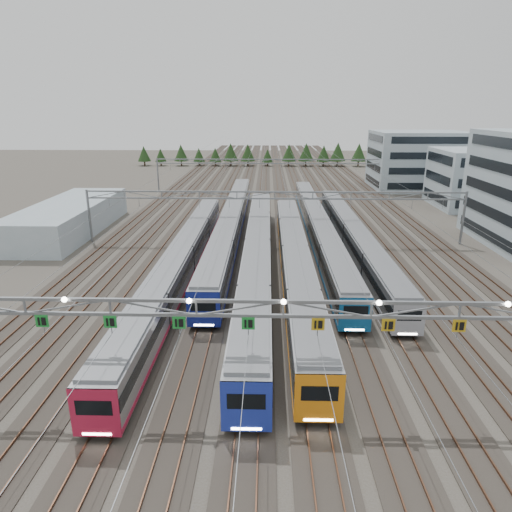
{
  "coord_description": "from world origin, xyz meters",
  "views": [
    {
      "loc": [
        -1.07,
        -26.74,
        19.53
      ],
      "look_at": [
        -2.33,
        22.61,
        3.5
      ],
      "focal_mm": 32.0,
      "sensor_mm": 36.0,
      "label": 1
    }
  ],
  "objects_px": {
    "train_c": "(258,253)",
    "gantry_near": "(283,313)",
    "train_a": "(182,261)",
    "west_shed": "(69,218)",
    "train_d": "(295,260)",
    "gantry_mid": "(275,201)",
    "train_e": "(318,226)",
    "gantry_far": "(272,165)",
    "depot_bldg_mid": "(472,179)",
    "depot_bldg_north": "(418,160)",
    "train_f": "(353,236)",
    "train_b": "(232,222)"
  },
  "relations": [
    {
      "from": "train_b",
      "to": "train_e",
      "type": "distance_m",
      "value": 13.59
    },
    {
      "from": "train_d",
      "to": "gantry_near",
      "type": "relative_size",
      "value": 0.97
    },
    {
      "from": "train_e",
      "to": "west_shed",
      "type": "xyz_separation_m",
      "value": [
        -40.44,
        3.51,
        0.2
      ]
    },
    {
      "from": "train_b",
      "to": "train_c",
      "type": "relative_size",
      "value": 1.08
    },
    {
      "from": "train_c",
      "to": "train_d",
      "type": "distance_m",
      "value": 5.19
    },
    {
      "from": "gantry_mid",
      "to": "west_shed",
      "type": "distance_m",
      "value": 34.41
    },
    {
      "from": "train_d",
      "to": "train_f",
      "type": "xyz_separation_m",
      "value": [
        9.0,
        11.9,
        -0.21
      ]
    },
    {
      "from": "depot_bldg_north",
      "to": "train_a",
      "type": "bearing_deg",
      "value": -125.87
    },
    {
      "from": "train_f",
      "to": "depot_bldg_north",
      "type": "relative_size",
      "value": 2.5
    },
    {
      "from": "train_e",
      "to": "west_shed",
      "type": "relative_size",
      "value": 2.16
    },
    {
      "from": "train_e",
      "to": "gantry_mid",
      "type": "distance_m",
      "value": 8.25
    },
    {
      "from": "train_a",
      "to": "gantry_near",
      "type": "relative_size",
      "value": 1.02
    },
    {
      "from": "train_d",
      "to": "depot_bldg_mid",
      "type": "relative_size",
      "value": 3.43
    },
    {
      "from": "train_a",
      "to": "gantry_far",
      "type": "height_order",
      "value": "gantry_far"
    },
    {
      "from": "train_b",
      "to": "train_d",
      "type": "relative_size",
      "value": 1.22
    },
    {
      "from": "train_c",
      "to": "gantry_near",
      "type": "bearing_deg",
      "value": -85.42
    },
    {
      "from": "train_b",
      "to": "west_shed",
      "type": "xyz_separation_m",
      "value": [
        -26.94,
        1.93,
        0.11
      ]
    },
    {
      "from": "train_e",
      "to": "gantry_near",
      "type": "relative_size",
      "value": 1.15
    },
    {
      "from": "gantry_near",
      "to": "west_shed",
      "type": "bearing_deg",
      "value": 126.29
    },
    {
      "from": "train_e",
      "to": "train_a",
      "type": "bearing_deg",
      "value": -135.6
    },
    {
      "from": "gantry_far",
      "to": "depot_bldg_mid",
      "type": "relative_size",
      "value": 3.52
    },
    {
      "from": "train_d",
      "to": "depot_bldg_north",
      "type": "height_order",
      "value": "depot_bldg_north"
    },
    {
      "from": "train_c",
      "to": "train_d",
      "type": "height_order",
      "value": "train_c"
    },
    {
      "from": "train_d",
      "to": "train_e",
      "type": "xyz_separation_m",
      "value": [
        4.5,
        17.4,
        -0.13
      ]
    },
    {
      "from": "gantry_far",
      "to": "depot_bldg_mid",
      "type": "bearing_deg",
      "value": -22.68
    },
    {
      "from": "gantry_near",
      "to": "train_a",
      "type": "bearing_deg",
      "value": 114.41
    },
    {
      "from": "train_a",
      "to": "train_b",
      "type": "relative_size",
      "value": 0.86
    },
    {
      "from": "train_a",
      "to": "gantry_mid",
      "type": "xyz_separation_m",
      "value": [
        11.25,
        15.43,
        4.17
      ]
    },
    {
      "from": "train_a",
      "to": "train_c",
      "type": "height_order",
      "value": "train_c"
    },
    {
      "from": "train_d",
      "to": "gantry_mid",
      "type": "distance_m",
      "value": 15.9
    },
    {
      "from": "train_d",
      "to": "depot_bldg_north",
      "type": "relative_size",
      "value": 2.49
    },
    {
      "from": "gantry_mid",
      "to": "gantry_far",
      "type": "height_order",
      "value": "same"
    },
    {
      "from": "train_d",
      "to": "west_shed",
      "type": "xyz_separation_m",
      "value": [
        -35.94,
        20.9,
        0.07
      ]
    },
    {
      "from": "train_a",
      "to": "depot_bldg_north",
      "type": "relative_size",
      "value": 2.62
    },
    {
      "from": "train_a",
      "to": "gantry_mid",
      "type": "height_order",
      "value": "gantry_mid"
    },
    {
      "from": "train_a",
      "to": "west_shed",
      "type": "distance_m",
      "value": 30.83
    },
    {
      "from": "train_a",
      "to": "depot_bldg_mid",
      "type": "relative_size",
      "value": 3.6
    },
    {
      "from": "train_b",
      "to": "gantry_far",
      "type": "distance_m",
      "value": 41.98
    },
    {
      "from": "train_c",
      "to": "depot_bldg_north",
      "type": "height_order",
      "value": "depot_bldg_north"
    },
    {
      "from": "train_a",
      "to": "west_shed",
      "type": "bearing_deg",
      "value": 136.72
    },
    {
      "from": "train_c",
      "to": "train_e",
      "type": "relative_size",
      "value": 0.96
    },
    {
      "from": "gantry_mid",
      "to": "west_shed",
      "type": "bearing_deg",
      "value": 170.39
    },
    {
      "from": "depot_bldg_mid",
      "to": "west_shed",
      "type": "xyz_separation_m",
      "value": [
        -74.45,
        -22.26,
        -3.44
      ]
    },
    {
      "from": "gantry_near",
      "to": "west_shed",
      "type": "xyz_separation_m",
      "value": [
        -33.65,
        45.82,
        -4.71
      ]
    },
    {
      "from": "train_e",
      "to": "gantry_mid",
      "type": "height_order",
      "value": "gantry_mid"
    },
    {
      "from": "train_f",
      "to": "train_d",
      "type": "bearing_deg",
      "value": -127.1
    },
    {
      "from": "gantry_far",
      "to": "depot_bldg_north",
      "type": "bearing_deg",
      "value": 9.14
    },
    {
      "from": "train_d",
      "to": "gantry_near",
      "type": "bearing_deg",
      "value": -95.27
    },
    {
      "from": "train_b",
      "to": "train_c",
      "type": "bearing_deg",
      "value": -74.63
    },
    {
      "from": "gantry_far",
      "to": "depot_bldg_mid",
      "type": "distance_m",
      "value": 44.18
    }
  ]
}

